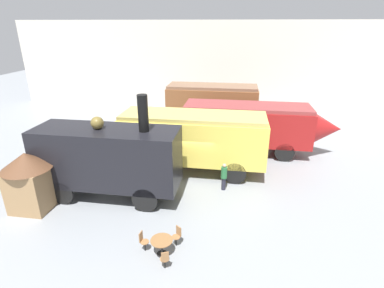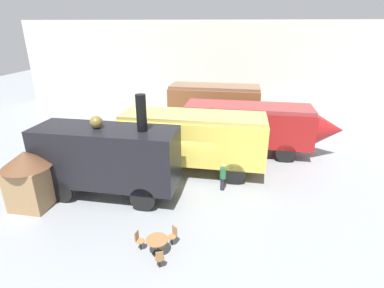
{
  "view_description": "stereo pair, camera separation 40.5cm",
  "coord_description": "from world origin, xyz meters",
  "px_view_note": "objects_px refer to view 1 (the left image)",
  "views": [
    {
      "loc": [
        2.38,
        -16.25,
        8.64
      ],
      "look_at": [
        -0.26,
        1.0,
        1.6
      ],
      "focal_mm": 28.0,
      "sensor_mm": 36.0,
      "label": 1
    },
    {
      "loc": [
        2.78,
        -16.18,
        8.64
      ],
      "look_at": [
        -0.26,
        1.0,
        1.6
      ],
      "focal_mm": 28.0,
      "sensor_mm": 36.0,
      "label": 2
    }
  ],
  "objects_px": {
    "streamlined_locomotive": "(256,124)",
    "visitor_person": "(224,176)",
    "ticket_kiosk": "(29,178)",
    "cafe_chair_0": "(177,235)",
    "passenger_coach_wooden": "(212,104)",
    "cafe_table_near": "(162,243)",
    "steam_locomotive": "(108,156)",
    "passenger_coach_vintage": "(193,137)"
  },
  "relations": [
    {
      "from": "streamlined_locomotive",
      "to": "visitor_person",
      "type": "bearing_deg",
      "value": -108.83
    },
    {
      "from": "visitor_person",
      "to": "ticket_kiosk",
      "type": "distance_m",
      "value": 9.86
    },
    {
      "from": "passenger_coach_wooden",
      "to": "steam_locomotive",
      "type": "height_order",
      "value": "steam_locomotive"
    },
    {
      "from": "streamlined_locomotive",
      "to": "ticket_kiosk",
      "type": "distance_m",
      "value": 14.28
    },
    {
      "from": "steam_locomotive",
      "to": "passenger_coach_vintage",
      "type": "bearing_deg",
      "value": 43.43
    },
    {
      "from": "passenger_coach_wooden",
      "to": "visitor_person",
      "type": "height_order",
      "value": "passenger_coach_wooden"
    },
    {
      "from": "passenger_coach_wooden",
      "to": "visitor_person",
      "type": "relative_size",
      "value": 4.74
    },
    {
      "from": "steam_locomotive",
      "to": "ticket_kiosk",
      "type": "relative_size",
      "value": 2.43
    },
    {
      "from": "streamlined_locomotive",
      "to": "passenger_coach_vintage",
      "type": "distance_m",
      "value": 5.32
    },
    {
      "from": "streamlined_locomotive",
      "to": "cafe_table_near",
      "type": "bearing_deg",
      "value": -110.18
    },
    {
      "from": "passenger_coach_wooden",
      "to": "streamlined_locomotive",
      "type": "xyz_separation_m",
      "value": [
        3.53,
        -4.55,
        -0.19
      ]
    },
    {
      "from": "cafe_table_near",
      "to": "passenger_coach_wooden",
      "type": "bearing_deg",
      "value": 87.96
    },
    {
      "from": "steam_locomotive",
      "to": "cafe_table_near",
      "type": "bearing_deg",
      "value": -46.44
    },
    {
      "from": "streamlined_locomotive",
      "to": "visitor_person",
      "type": "xyz_separation_m",
      "value": [
        -1.92,
        -5.64,
        -1.25
      ]
    },
    {
      "from": "cafe_table_near",
      "to": "visitor_person",
      "type": "relative_size",
      "value": 0.56
    },
    {
      "from": "streamlined_locomotive",
      "to": "passenger_coach_wooden",
      "type": "bearing_deg",
      "value": 127.8
    },
    {
      "from": "ticket_kiosk",
      "to": "steam_locomotive",
      "type": "bearing_deg",
      "value": 25.61
    },
    {
      "from": "cafe_table_near",
      "to": "visitor_person",
      "type": "distance_m",
      "value": 5.9
    },
    {
      "from": "steam_locomotive",
      "to": "ticket_kiosk",
      "type": "bearing_deg",
      "value": -154.39
    },
    {
      "from": "visitor_person",
      "to": "cafe_chair_0",
      "type": "bearing_deg",
      "value": -108.96
    },
    {
      "from": "visitor_person",
      "to": "ticket_kiosk",
      "type": "bearing_deg",
      "value": -160.96
    },
    {
      "from": "cafe_chair_0",
      "to": "passenger_coach_vintage",
      "type": "bearing_deg",
      "value": -139.14
    },
    {
      "from": "streamlined_locomotive",
      "to": "ticket_kiosk",
      "type": "bearing_deg",
      "value": -141.73
    },
    {
      "from": "passenger_coach_wooden",
      "to": "cafe_table_near",
      "type": "relative_size",
      "value": 8.46
    },
    {
      "from": "passenger_coach_vintage",
      "to": "steam_locomotive",
      "type": "bearing_deg",
      "value": -136.57
    },
    {
      "from": "passenger_coach_wooden",
      "to": "passenger_coach_vintage",
      "type": "bearing_deg",
      "value": -92.96
    },
    {
      "from": "ticket_kiosk",
      "to": "cafe_table_near",
      "type": "bearing_deg",
      "value": -17.69
    },
    {
      "from": "passenger_coach_vintage",
      "to": "cafe_table_near",
      "type": "distance_m",
      "value": 7.74
    },
    {
      "from": "passenger_coach_wooden",
      "to": "passenger_coach_vintage",
      "type": "height_order",
      "value": "passenger_coach_wooden"
    },
    {
      "from": "cafe_table_near",
      "to": "visitor_person",
      "type": "xyz_separation_m",
      "value": [
        2.16,
        5.48,
        0.29
      ]
    },
    {
      "from": "cafe_table_near",
      "to": "ticket_kiosk",
      "type": "relative_size",
      "value": 0.3
    },
    {
      "from": "streamlined_locomotive",
      "to": "steam_locomotive",
      "type": "bearing_deg",
      "value": -137.26
    },
    {
      "from": "streamlined_locomotive",
      "to": "ticket_kiosk",
      "type": "relative_size",
      "value": 3.57
    },
    {
      "from": "visitor_person",
      "to": "ticket_kiosk",
      "type": "relative_size",
      "value": 0.53
    },
    {
      "from": "cafe_chair_0",
      "to": "ticket_kiosk",
      "type": "distance_m",
      "value": 7.88
    },
    {
      "from": "passenger_coach_vintage",
      "to": "ticket_kiosk",
      "type": "distance_m",
      "value": 9.0
    },
    {
      "from": "streamlined_locomotive",
      "to": "ticket_kiosk",
      "type": "xyz_separation_m",
      "value": [
        -11.21,
        -8.84,
        -0.44
      ]
    },
    {
      "from": "cafe_chair_0",
      "to": "visitor_person",
      "type": "relative_size",
      "value": 0.55
    },
    {
      "from": "passenger_coach_wooden",
      "to": "cafe_table_near",
      "type": "bearing_deg",
      "value": -92.04
    },
    {
      "from": "passenger_coach_wooden",
      "to": "steam_locomotive",
      "type": "xyz_separation_m",
      "value": [
        -4.27,
        -11.76,
        0.02
      ]
    },
    {
      "from": "streamlined_locomotive",
      "to": "cafe_chair_0",
      "type": "xyz_separation_m",
      "value": [
        -3.58,
        -10.47,
        -1.6
      ]
    },
    {
      "from": "passenger_coach_wooden",
      "to": "streamlined_locomotive",
      "type": "relative_size",
      "value": 0.71
    }
  ]
}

